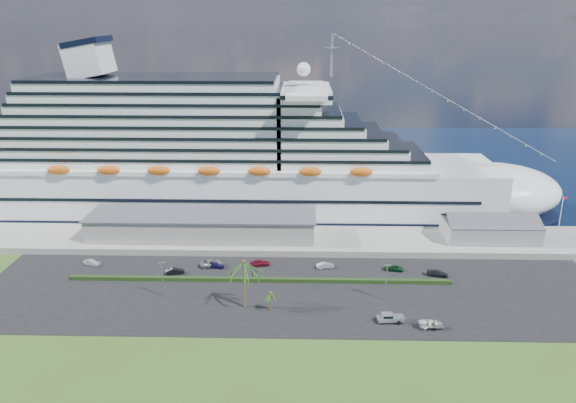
{
  "coord_description": "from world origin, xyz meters",
  "views": [
    {
      "loc": [
        1.8,
        -101.0,
        57.96
      ],
      "look_at": [
        -1.62,
        30.0,
        15.05
      ],
      "focal_mm": 35.0,
      "sensor_mm": 36.0,
      "label": 1
    }
  ],
  "objects_px": {
    "parked_car_3": "(216,265)",
    "boat_trailer": "(432,323)",
    "pickup_truck": "(390,318)",
    "cruise_ship": "(225,161)"
  },
  "relations": [
    {
      "from": "parked_car_3",
      "to": "pickup_truck",
      "type": "xyz_separation_m",
      "value": [
        38.69,
        -24.81,
        0.39
      ]
    },
    {
      "from": "parked_car_3",
      "to": "boat_trailer",
      "type": "bearing_deg",
      "value": -110.51
    },
    {
      "from": "pickup_truck",
      "to": "boat_trailer",
      "type": "height_order",
      "value": "pickup_truck"
    },
    {
      "from": "cruise_ship",
      "to": "pickup_truck",
      "type": "xyz_separation_m",
      "value": [
        41.13,
        -65.45,
        -15.55
      ]
    },
    {
      "from": "parked_car_3",
      "to": "pickup_truck",
      "type": "height_order",
      "value": "pickup_truck"
    },
    {
      "from": "cruise_ship",
      "to": "boat_trailer",
      "type": "relative_size",
      "value": 32.64
    },
    {
      "from": "pickup_truck",
      "to": "cruise_ship",
      "type": "bearing_deg",
      "value": 122.15
    },
    {
      "from": "cruise_ship",
      "to": "parked_car_3",
      "type": "height_order",
      "value": "cruise_ship"
    },
    {
      "from": "parked_car_3",
      "to": "pickup_truck",
      "type": "bearing_deg",
      "value": -112.99
    },
    {
      "from": "pickup_truck",
      "to": "boat_trailer",
      "type": "bearing_deg",
      "value": -15.89
    }
  ]
}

